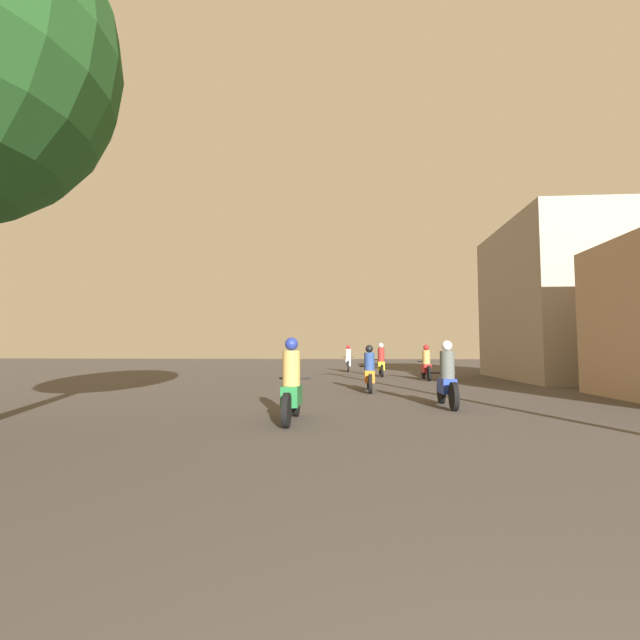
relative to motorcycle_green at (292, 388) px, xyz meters
The scene contains 7 objects.
motorcycle_green is the anchor object (origin of this frame).
motorcycle_blue 3.97m from the motorcycle_green, 34.43° to the left, with size 0.60×1.91×1.52m.
motorcycle_orange 5.99m from the motorcycle_green, 74.03° to the left, with size 0.60×1.90×1.46m.
motorcycle_red 11.90m from the motorcycle_green, 68.74° to the left, with size 0.60×2.06×1.52m.
motorcycle_yellow 13.69m from the motorcycle_green, 79.31° to the left, with size 0.60×1.93×1.64m.
motorcycle_white 17.90m from the motorcycle_green, 87.15° to the left, with size 0.60×1.94×1.58m.
building_right_far 15.93m from the motorcycle_green, 47.87° to the left, with size 5.32×7.59×6.84m.
Camera 1 is at (-0.89, -0.02, 1.31)m, focal length 24.00 mm.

